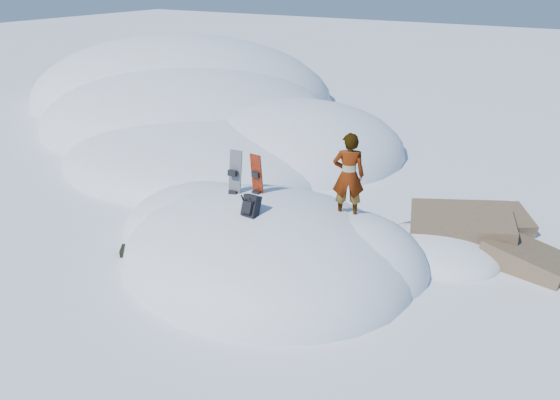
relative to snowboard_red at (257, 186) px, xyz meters
The scene contains 9 objects.
ground 1.77m from the snowboard_red, 42.53° to the right, with size 120.00×120.00×0.00m, color white.
snow_mound 1.69m from the snowboard_red, 32.67° to the right, with size 8.00×6.00×3.00m.
snow_ridge 13.81m from the snowboard_red, 136.62° to the left, with size 21.50×18.50×6.40m.
rock_outcrop 5.18m from the snowboard_red, 31.68° to the left, with size 4.68×4.41×1.68m.
snowboard_red is the anchor object (origin of this frame).
snowboard_dark 0.55m from the snowboard_red, 157.23° to the right, with size 0.33×0.29×1.68m.
backpack 1.20m from the snowboard_red, 62.94° to the right, with size 0.34×0.43×0.55m.
gear_pile 3.32m from the snowboard_red, 143.46° to the right, with size 0.78×0.67×0.20m.
person 2.16m from the snowboard_red, 14.92° to the left, with size 0.70×0.46×1.93m, color slate.
Camera 1 is at (6.15, -9.29, 6.32)m, focal length 35.00 mm.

